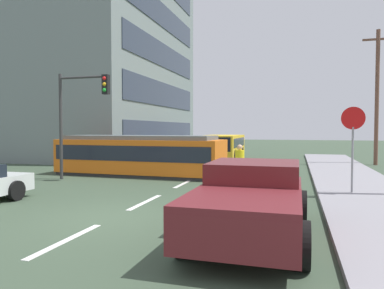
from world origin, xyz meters
TOP-DOWN VIEW (x-y plane):
  - ground_plane at (0.00, 10.00)m, footprint 120.00×120.00m
  - sidewalk_curb_right at (6.80, 6.00)m, footprint 3.20×36.00m
  - lane_stripe_0 at (0.00, -2.00)m, footprint 0.16×2.40m
  - lane_stripe_1 at (0.00, 2.00)m, footprint 0.16×2.40m
  - lane_stripe_2 at (0.00, 6.00)m, footprint 0.16×2.40m
  - lane_stripe_3 at (0.00, 14.09)m, footprint 0.16×2.40m
  - lane_stripe_4 at (0.00, 20.09)m, footprint 0.16×2.40m
  - corner_building at (-14.44, 20.03)m, footprint 16.75×17.69m
  - streetcar_tram at (-2.91, 8.09)m, footprint 8.31×2.79m
  - city_bus at (-0.65, 17.20)m, footprint 2.59×5.83m
  - pedestrian_crossing at (2.38, 5.79)m, footprint 0.51×0.36m
  - pickup_truck_parked at (3.60, -0.73)m, footprint 2.31×5.01m
  - parked_sedan_mid at (-5.75, 12.05)m, footprint 1.95×4.12m
  - parked_sedan_far at (-5.03, 18.23)m, footprint 2.12×4.58m
  - parked_sedan_furthest at (-5.39, 24.80)m, footprint 1.96×4.27m
  - stop_sign at (6.31, 4.82)m, footprint 0.76×0.07m
  - traffic_light_mast at (-4.74, 5.75)m, footprint 2.50×0.33m
  - utility_pole_mid at (9.33, 16.83)m, footprint 1.80×0.24m

SIDE VIEW (x-z plane):
  - ground_plane at x=0.00m, z-range 0.00..0.00m
  - lane_stripe_0 at x=0.00m, z-range 0.00..0.01m
  - lane_stripe_1 at x=0.00m, z-range 0.00..0.01m
  - lane_stripe_2 at x=0.00m, z-range 0.00..0.01m
  - lane_stripe_3 at x=0.00m, z-range 0.00..0.01m
  - lane_stripe_4 at x=0.00m, z-range 0.00..0.01m
  - sidewalk_curb_right at x=6.80m, z-range 0.00..0.14m
  - parked_sedan_mid at x=-5.75m, z-range 0.03..1.22m
  - parked_sedan_furthest at x=-5.39m, z-range 0.03..1.22m
  - parked_sedan_far at x=-5.03m, z-range 0.03..1.22m
  - pickup_truck_parked at x=3.60m, z-range 0.02..1.57m
  - pedestrian_crossing at x=2.38m, z-range 0.11..1.78m
  - streetcar_tram at x=-2.91m, z-range 0.03..1.99m
  - city_bus at x=-0.65m, z-range 0.14..1.96m
  - stop_sign at x=6.31m, z-range 0.75..3.63m
  - traffic_light_mast at x=-4.74m, z-range 0.95..5.70m
  - utility_pole_mid at x=9.33m, z-range 0.18..8.65m
  - corner_building at x=-14.44m, z-range 0.00..16.00m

